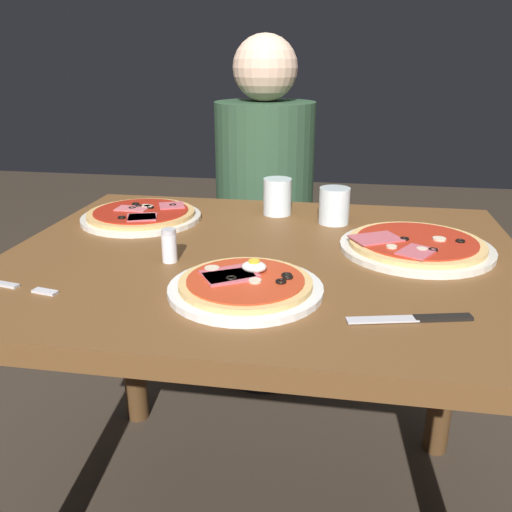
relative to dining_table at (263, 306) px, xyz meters
name	(u,v)px	position (x,y,z in m)	size (l,w,h in m)	color
dining_table	(263,306)	(0.00, 0.00, 0.00)	(1.06, 0.85, 0.73)	brown
pizza_foreground	(247,286)	(0.00, -0.20, 0.13)	(0.27, 0.27, 0.05)	white
pizza_across_left	(416,246)	(0.31, 0.07, 0.13)	(0.31, 0.31, 0.03)	silver
pizza_across_right	(142,215)	(-0.33, 0.19, 0.13)	(0.29, 0.29, 0.03)	silver
water_glass_near	(334,208)	(0.14, 0.24, 0.16)	(0.07, 0.07, 0.09)	silver
water_glass_far	(277,199)	(-0.01, 0.30, 0.16)	(0.07, 0.07, 0.09)	silver
fork	(13,286)	(-0.41, -0.25, 0.12)	(0.16, 0.04, 0.00)	silver
knife	(418,318)	(0.28, -0.26, 0.12)	(0.19, 0.06, 0.01)	silver
salt_shaker	(169,246)	(-0.17, -0.08, 0.15)	(0.03, 0.03, 0.07)	white
diner_person	(264,230)	(-0.10, 0.69, -0.05)	(0.32, 0.32, 1.18)	black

